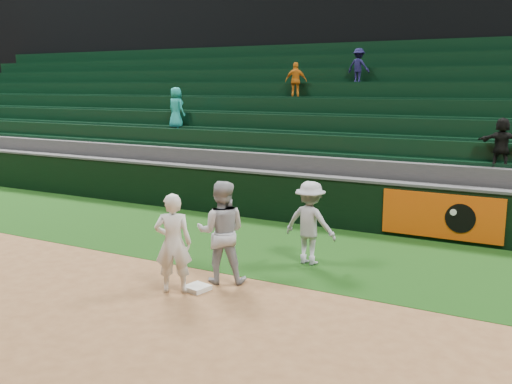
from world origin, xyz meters
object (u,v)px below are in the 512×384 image
Objects in this scene: first_base at (197,288)px; first_baseman at (173,243)px; base_coach at (310,223)px; baserunner at (221,232)px.

first_base is 0.89m from first_baseman.
base_coach is at bearing -147.80° from first_baseman.
baserunner is at bearing 64.36° from base_coach.
baserunner is at bearing -146.50° from first_baseman.
first_base is at bearing -169.35° from first_baseman.
base_coach is at bearing 64.18° from first_base.
first_baseman is 2.86m from base_coach.
baserunner reaches higher than base_coach.
first_base is 0.22× the size of first_baseman.
first_base is at bearing 51.93° from baserunner.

